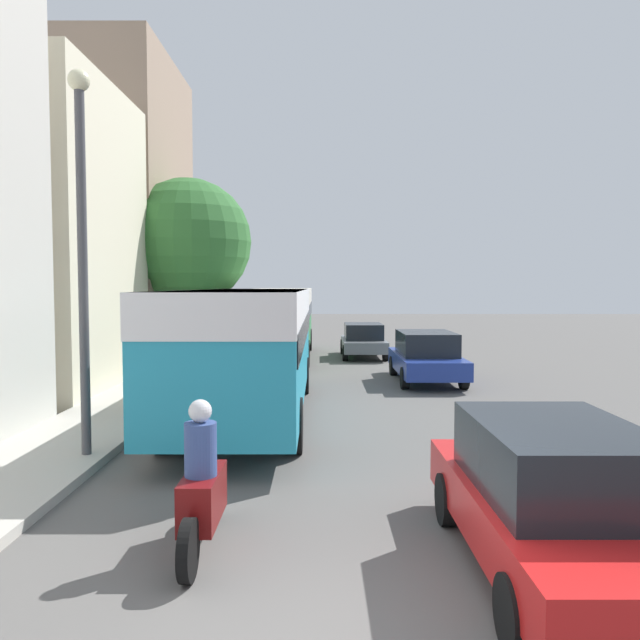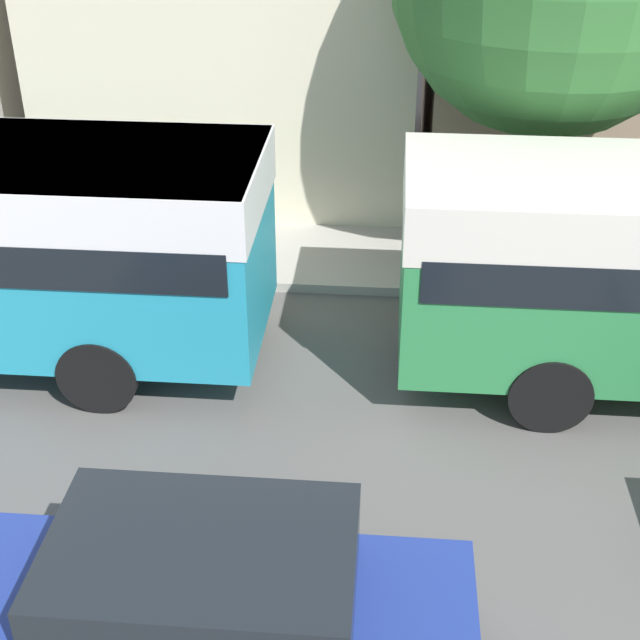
{
  "view_description": "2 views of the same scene",
  "coord_description": "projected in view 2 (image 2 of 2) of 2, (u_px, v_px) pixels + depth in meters",
  "views": [
    {
      "loc": [
        -0.41,
        -5.12,
        2.99
      ],
      "look_at": [
        -0.51,
        15.89,
        1.82
      ],
      "focal_mm": 35.0,
      "sensor_mm": 36.0,
      "label": 1
    },
    {
      "loc": [
        7.92,
        15.5,
        6.67
      ],
      "look_at": [
        0.36,
        14.87,
        2.14
      ],
      "focal_mm": 50.0,
      "sensor_mm": 36.0,
      "label": 2
    }
  ],
  "objects": [
    {
      "name": "car_crossing",
      "position": [
        206.0,
        609.0,
        7.4
      ],
      "size": [
        1.92,
        4.51,
        1.56
      ],
      "rotation": [
        0.0,
        0.0,
        3.14
      ],
      "color": "navy",
      "rests_on": "ground_plane"
    }
  ]
}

